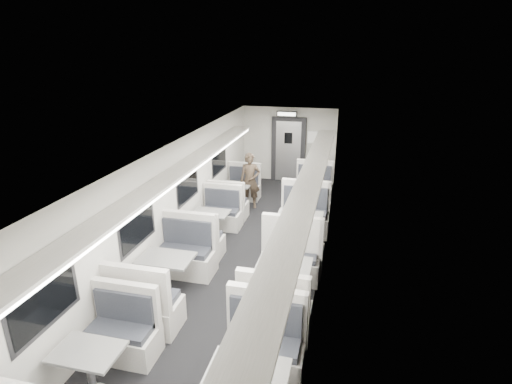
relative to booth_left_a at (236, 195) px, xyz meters
The scene contains 18 objects.
room 3.55m from the booth_left_a, 73.15° to the right, with size 3.24×12.24×2.64m.
booth_left_a is the anchor object (origin of this frame).
booth_left_b 2.05m from the booth_left_a, 90.00° to the right, with size 0.97×1.98×1.06m.
booth_left_c 4.33m from the booth_left_a, 90.00° to the right, with size 1.10×2.24×1.20m.
booth_left_d 6.53m from the booth_left_a, 90.00° to the right, with size 0.99×2.01×1.08m.
booth_right_a 2.02m from the booth_left_a, ahead, with size 1.05×2.13×1.14m.
booth_right_b 2.87m from the booth_left_a, 45.77° to the right, with size 1.15×2.34×1.25m.
booth_right_c 4.49m from the booth_left_a, 63.53° to the right, with size 1.08×2.19×1.17m.
passenger 0.56m from the booth_left_a, 16.99° to the left, with size 0.56×0.36×1.52m, color black.
window_a 1.12m from the booth_left_a, 168.59° to the left, with size 0.02×1.18×0.84m, color black.
window_b 2.38m from the booth_left_a, 103.07° to the right, with size 0.02×1.18×0.84m, color black.
window_c 4.44m from the booth_left_a, 96.47° to the right, with size 0.02×1.18×0.84m, color black.
window_d 6.60m from the booth_left_a, 94.29° to the right, with size 0.02×1.18×0.84m, color black.
luggage_rack_left 3.94m from the booth_left_a, 93.88° to the right, with size 0.46×10.40×0.09m.
luggage_rack_right 4.52m from the booth_left_a, 58.07° to the right, with size 0.46×10.40×0.09m.
vestibule_door 2.90m from the booth_left_a, 69.19° to the left, with size 1.10×0.13×2.10m.
exit_sign 3.05m from the booth_left_a, 64.98° to the left, with size 0.62×0.12×0.16m.
wall_notice 3.35m from the booth_left_a, 56.24° to the left, with size 0.32×0.02×0.40m, color white.
Camera 1 is at (1.90, -6.53, 4.15)m, focal length 28.00 mm.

